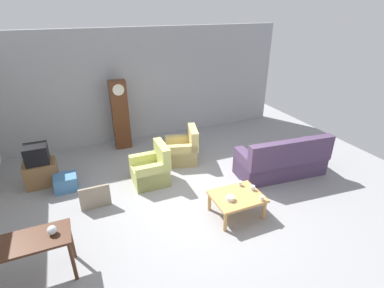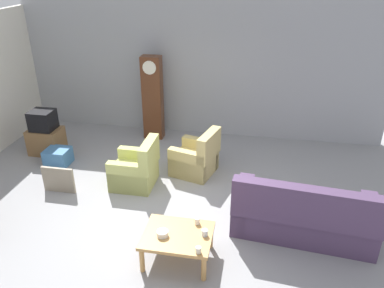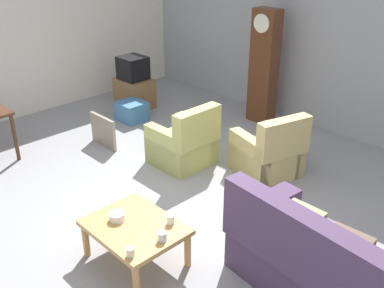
{
  "view_description": "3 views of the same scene",
  "coord_description": "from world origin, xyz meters",
  "px_view_note": "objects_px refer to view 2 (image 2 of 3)",
  "views": [
    {
      "loc": [
        -2.17,
        -4.71,
        3.75
      ],
      "look_at": [
        0.3,
        1.04,
        0.73
      ],
      "focal_mm": 27.26,
      "sensor_mm": 36.0,
      "label": 1
    },
    {
      "loc": [
        1.4,
        -4.86,
        3.88
      ],
      "look_at": [
        0.28,
        1.09,
        0.88
      ],
      "focal_mm": 35.49,
      "sensor_mm": 36.0,
      "label": 2
    },
    {
      "loc": [
        3.43,
        -2.93,
        3.1
      ],
      "look_at": [
        -0.21,
        0.59,
        0.63
      ],
      "focal_mm": 41.58,
      "sensor_mm": 36.0,
      "label": 3
    }
  ],
  "objects_px": {
    "armchair_olive_near": "(136,170)",
    "cup_cream_tall": "(198,250)",
    "tv_stand_cabinet": "(47,141)",
    "armchair_olive_far": "(196,159)",
    "couch_floral": "(303,216)",
    "framed_picture_leaning": "(58,180)",
    "storage_box_blue": "(58,157)",
    "tv_crt": "(43,120)",
    "cup_blue_rimmed": "(205,233)",
    "coffee_table_wood": "(178,238)",
    "cup_white_porcelain": "(197,221)",
    "bowl_white_stacked": "(162,233)",
    "grandfather_clock": "(153,98)"
  },
  "relations": [
    {
      "from": "couch_floral",
      "to": "bowl_white_stacked",
      "type": "relative_size",
      "value": 13.59
    },
    {
      "from": "coffee_table_wood",
      "to": "cup_white_porcelain",
      "type": "relative_size",
      "value": 9.99
    },
    {
      "from": "couch_floral",
      "to": "storage_box_blue",
      "type": "relative_size",
      "value": 4.55
    },
    {
      "from": "armchair_olive_far",
      "to": "grandfather_clock",
      "type": "bearing_deg",
      "value": 130.96
    },
    {
      "from": "cup_white_porcelain",
      "to": "bowl_white_stacked",
      "type": "height_order",
      "value": "cup_white_porcelain"
    },
    {
      "from": "framed_picture_leaning",
      "to": "cup_cream_tall",
      "type": "xyz_separation_m",
      "value": [
        2.85,
        -1.6,
        0.24
      ]
    },
    {
      "from": "couch_floral",
      "to": "cup_white_porcelain",
      "type": "height_order",
      "value": "couch_floral"
    },
    {
      "from": "couch_floral",
      "to": "armchair_olive_near",
      "type": "relative_size",
      "value": 2.36
    },
    {
      "from": "tv_crt",
      "to": "storage_box_blue",
      "type": "distance_m",
      "value": 0.89
    },
    {
      "from": "coffee_table_wood",
      "to": "cup_cream_tall",
      "type": "bearing_deg",
      "value": -41.71
    },
    {
      "from": "cup_blue_rimmed",
      "to": "tv_crt",
      "type": "bearing_deg",
      "value": 145.9
    },
    {
      "from": "armchair_olive_far",
      "to": "framed_picture_leaning",
      "type": "bearing_deg",
      "value": -154.19
    },
    {
      "from": "storage_box_blue",
      "to": "cup_cream_tall",
      "type": "xyz_separation_m",
      "value": [
        3.38,
        -2.55,
        0.31
      ]
    },
    {
      "from": "cup_white_porcelain",
      "to": "tv_crt",
      "type": "bearing_deg",
      "value": 147.35
    },
    {
      "from": "cup_cream_tall",
      "to": "bowl_white_stacked",
      "type": "xyz_separation_m",
      "value": [
        -0.54,
        0.24,
        -0.01
      ]
    },
    {
      "from": "coffee_table_wood",
      "to": "tv_stand_cabinet",
      "type": "height_order",
      "value": "tv_stand_cabinet"
    },
    {
      "from": "tv_crt",
      "to": "bowl_white_stacked",
      "type": "bearing_deg",
      "value": -39.57
    },
    {
      "from": "framed_picture_leaning",
      "to": "tv_crt",
      "type": "bearing_deg",
      "value": 126.24
    },
    {
      "from": "tv_crt",
      "to": "cup_blue_rimmed",
      "type": "height_order",
      "value": "tv_crt"
    },
    {
      "from": "couch_floral",
      "to": "tv_stand_cabinet",
      "type": "xyz_separation_m",
      "value": [
        -5.28,
        1.83,
        -0.08
      ]
    },
    {
      "from": "cup_white_porcelain",
      "to": "cup_blue_rimmed",
      "type": "bearing_deg",
      "value": -58.12
    },
    {
      "from": "couch_floral",
      "to": "cup_blue_rimmed",
      "type": "bearing_deg",
      "value": -149.66
    },
    {
      "from": "armchair_olive_far",
      "to": "tv_crt",
      "type": "distance_m",
      "value": 3.4
    },
    {
      "from": "armchair_olive_far",
      "to": "cup_white_porcelain",
      "type": "bearing_deg",
      "value": -79.61
    },
    {
      "from": "tv_crt",
      "to": "cup_blue_rimmed",
      "type": "xyz_separation_m",
      "value": [
        3.9,
        -2.64,
        -0.28
      ]
    },
    {
      "from": "framed_picture_leaning",
      "to": "tv_stand_cabinet",
      "type": "bearing_deg",
      "value": 126.24
    },
    {
      "from": "armchair_olive_near",
      "to": "framed_picture_leaning",
      "type": "distance_m",
      "value": 1.4
    },
    {
      "from": "grandfather_clock",
      "to": "storage_box_blue",
      "type": "bearing_deg",
      "value": -134.17
    },
    {
      "from": "framed_picture_leaning",
      "to": "cup_cream_tall",
      "type": "height_order",
      "value": "cup_cream_tall"
    },
    {
      "from": "tv_crt",
      "to": "bowl_white_stacked",
      "type": "xyz_separation_m",
      "value": [
        3.33,
        -2.75,
        -0.29
      ]
    },
    {
      "from": "couch_floral",
      "to": "tv_stand_cabinet",
      "type": "relative_size",
      "value": 3.2
    },
    {
      "from": "framed_picture_leaning",
      "to": "cup_white_porcelain",
      "type": "distance_m",
      "value": 2.92
    },
    {
      "from": "framed_picture_leaning",
      "to": "storage_box_blue",
      "type": "distance_m",
      "value": 1.09
    },
    {
      "from": "armchair_olive_far",
      "to": "coffee_table_wood",
      "type": "distance_m",
      "value": 2.43
    },
    {
      "from": "armchair_olive_near",
      "to": "cup_cream_tall",
      "type": "height_order",
      "value": "armchair_olive_near"
    },
    {
      "from": "couch_floral",
      "to": "coffee_table_wood",
      "type": "xyz_separation_m",
      "value": [
        -1.76,
        -0.85,
        0.02
      ]
    },
    {
      "from": "grandfather_clock",
      "to": "cup_cream_tall",
      "type": "distance_m",
      "value": 4.58
    },
    {
      "from": "cup_cream_tall",
      "to": "bowl_white_stacked",
      "type": "relative_size",
      "value": 0.56
    },
    {
      "from": "grandfather_clock",
      "to": "cup_blue_rimmed",
      "type": "relative_size",
      "value": 20.89
    },
    {
      "from": "storage_box_blue",
      "to": "cup_blue_rimmed",
      "type": "xyz_separation_m",
      "value": [
        3.41,
        -2.2,
        0.32
      ]
    },
    {
      "from": "armchair_olive_far",
      "to": "cup_cream_tall",
      "type": "bearing_deg",
      "value": -79.42
    },
    {
      "from": "cup_blue_rimmed",
      "to": "couch_floral",
      "type": "bearing_deg",
      "value": 30.34
    },
    {
      "from": "cup_cream_tall",
      "to": "tv_stand_cabinet",
      "type": "bearing_deg",
      "value": 142.31
    },
    {
      "from": "cup_white_porcelain",
      "to": "bowl_white_stacked",
      "type": "distance_m",
      "value": 0.55
    },
    {
      "from": "armchair_olive_far",
      "to": "cup_cream_tall",
      "type": "height_order",
      "value": "armchair_olive_far"
    },
    {
      "from": "tv_crt",
      "to": "cup_white_porcelain",
      "type": "distance_m",
      "value": 4.46
    },
    {
      "from": "storage_box_blue",
      "to": "cup_cream_tall",
      "type": "height_order",
      "value": "cup_cream_tall"
    },
    {
      "from": "cup_blue_rimmed",
      "to": "cup_cream_tall",
      "type": "height_order",
      "value": "cup_blue_rimmed"
    },
    {
      "from": "couch_floral",
      "to": "armchair_olive_near",
      "type": "distance_m",
      "value": 3.09
    },
    {
      "from": "tv_crt",
      "to": "cup_white_porcelain",
      "type": "relative_size",
      "value": 4.99
    }
  ]
}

